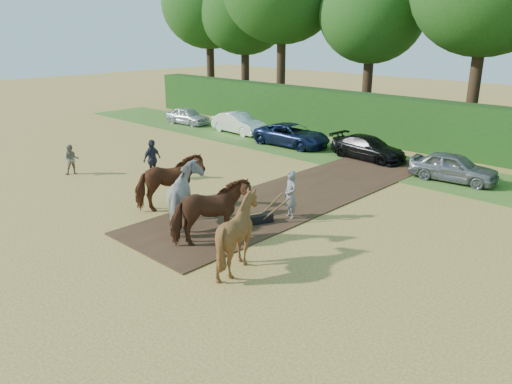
% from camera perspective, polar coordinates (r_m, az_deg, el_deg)
% --- Properties ---
extents(ground, '(120.00, 120.00, 0.00)m').
position_cam_1_polar(ground, '(18.88, -11.85, -4.09)').
color(ground, gold).
rests_on(ground, ground).
extents(earth_strip, '(4.50, 17.00, 0.05)m').
position_cam_1_polar(earth_strip, '(22.33, 5.28, -0.14)').
color(earth_strip, '#472D1C').
rests_on(earth_strip, ground).
extents(grass_verge, '(50.00, 5.00, 0.03)m').
position_cam_1_polar(grass_verge, '(28.68, 11.71, 3.71)').
color(grass_verge, '#38601E').
rests_on(grass_verge, ground).
extents(hedgerow, '(46.00, 1.60, 3.00)m').
position_cam_1_polar(hedgerow, '(32.20, 16.23, 7.66)').
color(hedgerow, '#14380F').
rests_on(hedgerow, ground).
extents(spectator_near, '(0.88, 0.94, 1.54)m').
position_cam_1_polar(spectator_near, '(26.61, -20.33, 3.48)').
color(spectator_near, tan).
rests_on(spectator_near, ground).
extents(spectator_far, '(0.72, 1.22, 1.95)m').
position_cam_1_polar(spectator_far, '(24.69, -11.78, 3.66)').
color(spectator_far, '#282936').
rests_on(spectator_far, ground).
extents(plough_team, '(7.95, 5.90, 2.29)m').
position_cam_1_polar(plough_team, '(17.67, -6.24, -1.42)').
color(plough_team, '#5C2717').
rests_on(plough_team, ground).
extents(parked_cars, '(30.08, 2.92, 1.43)m').
position_cam_1_polar(parked_cars, '(29.67, 8.19, 5.72)').
color(parked_cars, silver).
rests_on(parked_cars, ground).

